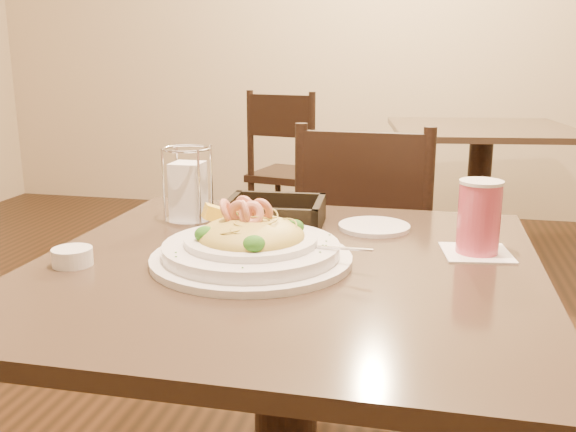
% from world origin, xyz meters
% --- Properties ---
extents(main_table, '(0.90, 0.90, 0.76)m').
position_xyz_m(main_table, '(0.00, 0.00, 0.52)').
color(main_table, black).
rests_on(main_table, ground).
extents(background_table, '(1.02, 1.02, 0.76)m').
position_xyz_m(background_table, '(0.50, 2.35, 0.52)').
color(background_table, black).
rests_on(background_table, ground).
extents(dining_chair_near, '(0.43, 0.43, 0.93)m').
position_xyz_m(dining_chair_near, '(0.07, 0.85, 0.50)').
color(dining_chair_near, black).
rests_on(dining_chair_near, ground).
extents(dining_chair_far, '(0.49, 0.49, 0.93)m').
position_xyz_m(dining_chair_far, '(-0.51, 2.38, 0.50)').
color(dining_chair_far, black).
rests_on(dining_chair_far, ground).
extents(pasta_bowl, '(0.40, 0.36, 0.12)m').
position_xyz_m(pasta_bowl, '(-0.06, -0.02, 0.79)').
color(pasta_bowl, white).
rests_on(pasta_bowl, main_table).
extents(drink_glass, '(0.14, 0.14, 0.14)m').
position_xyz_m(drink_glass, '(0.34, 0.12, 0.83)').
color(drink_glass, white).
rests_on(drink_glass, main_table).
extents(bread_basket, '(0.22, 0.18, 0.06)m').
position_xyz_m(bread_basket, '(-0.08, 0.24, 0.78)').
color(bread_basket, black).
rests_on(bread_basket, main_table).
extents(napkin_caddy, '(0.10, 0.10, 0.17)m').
position_xyz_m(napkin_caddy, '(-0.27, 0.24, 0.83)').
color(napkin_caddy, silver).
rests_on(napkin_caddy, main_table).
extents(side_plate, '(0.19, 0.19, 0.01)m').
position_xyz_m(side_plate, '(0.14, 0.26, 0.76)').
color(side_plate, white).
rests_on(side_plate, main_table).
extents(butter_ramekin, '(0.08, 0.08, 0.03)m').
position_xyz_m(butter_ramekin, '(-0.36, -0.10, 0.77)').
color(butter_ramekin, white).
rests_on(butter_ramekin, main_table).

